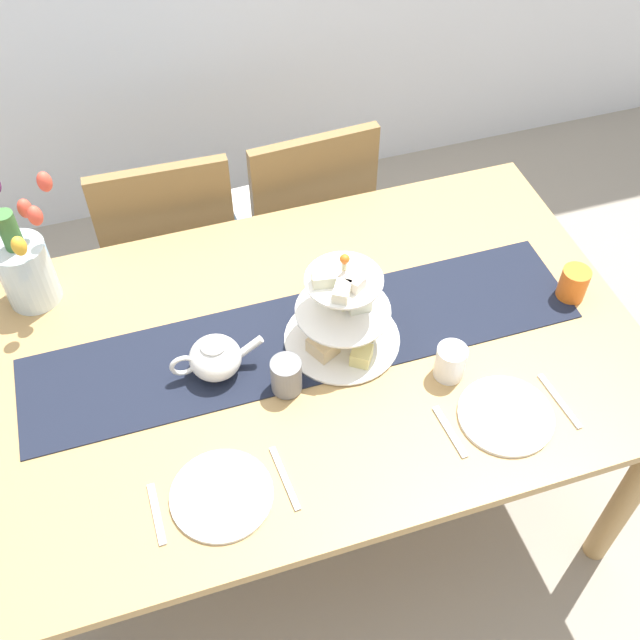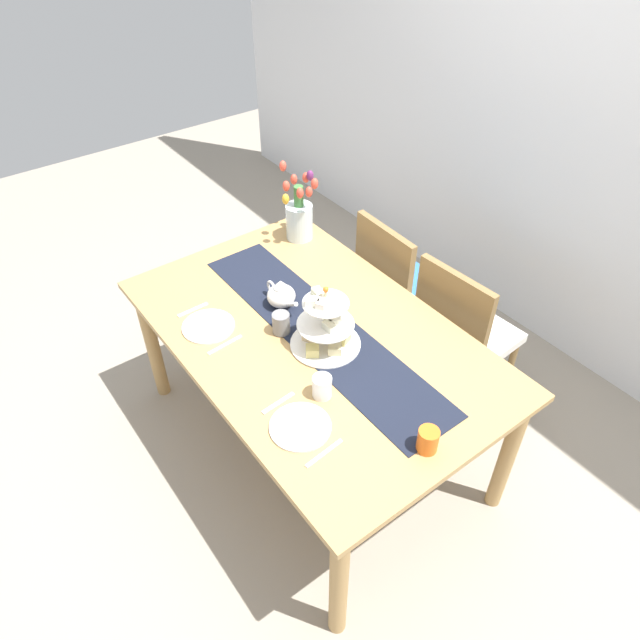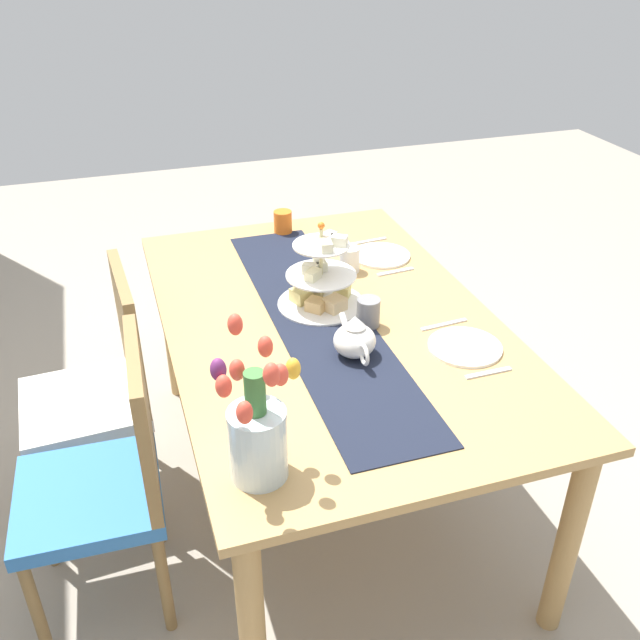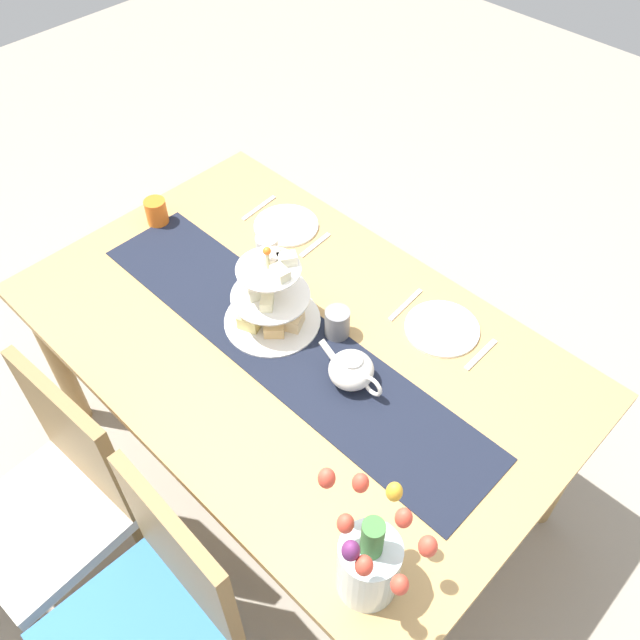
{
  "view_description": "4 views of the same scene",
  "coord_description": "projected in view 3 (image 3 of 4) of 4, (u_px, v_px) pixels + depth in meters",
  "views": [
    {
      "loc": [
        -0.34,
        -1.18,
        2.29
      ],
      "look_at": [
        0.04,
        0.03,
        0.82
      ],
      "focal_mm": 42.91,
      "sensor_mm": 36.0,
      "label": 1
    },
    {
      "loc": [
        1.52,
        -1.1,
        2.46
      ],
      "look_at": [
        0.0,
        0.04,
        0.81
      ],
      "focal_mm": 32.79,
      "sensor_mm": 36.0,
      "label": 2
    },
    {
      "loc": [
        -1.9,
        0.65,
        1.94
      ],
      "look_at": [
        -0.07,
        0.06,
        0.79
      ],
      "focal_mm": 39.15,
      "sensor_mm": 36.0,
      "label": 3
    },
    {
      "loc": [
        -0.98,
        0.88,
        2.31
      ],
      "look_at": [
        -0.07,
        -0.05,
        0.85
      ],
      "focal_mm": 37.41,
      "sensor_mm": 36.0,
      "label": 4
    }
  ],
  "objects": [
    {
      "name": "mug_grey",
      "position": [
        368.0,
        312.0,
        2.26
      ],
      "size": [
        0.08,
        0.08,
        0.09
      ],
      "primitive_type": "cylinder",
      "color": "slate",
      "rests_on": "table_runner"
    },
    {
      "name": "dining_table",
      "position": [
        329.0,
        341.0,
        2.38
      ],
      "size": [
        1.71,
        1.07,
        0.75
      ],
      "color": "tan",
      "rests_on": "ground_plane"
    },
    {
      "name": "fork_right",
      "position": [
        395.0,
        272.0,
        2.62
      ],
      "size": [
        0.03,
        0.15,
        0.01
      ],
      "primitive_type": "cube",
      "rotation": [
        0.0,
        0.0,
        0.08
      ],
      "color": "silver",
      "rests_on": "dining_table"
    },
    {
      "name": "chair_left",
      "position": [
        110.0,
        474.0,
        2.05
      ],
      "size": [
        0.43,
        0.43,
        0.91
      ],
      "color": "olive",
      "rests_on": "ground_plane"
    },
    {
      "name": "knife_right",
      "position": [
        367.0,
        241.0,
        2.86
      ],
      "size": [
        0.03,
        0.17,
        0.01
      ],
      "primitive_type": "cube",
      "rotation": [
        0.0,
        0.0,
        0.09
      ],
      "color": "silver",
      "rests_on": "dining_table"
    },
    {
      "name": "knife_left",
      "position": [
        444.0,
        325.0,
        2.29
      ],
      "size": [
        0.03,
        0.17,
        0.01
      ],
      "primitive_type": "cube",
      "rotation": [
        0.0,
        0.0,
        0.08
      ],
      "color": "silver",
      "rests_on": "dining_table"
    },
    {
      "name": "chair_right",
      "position": [
        102.0,
        384.0,
        2.43
      ],
      "size": [
        0.44,
        0.44,
        0.91
      ],
      "color": "olive",
      "rests_on": "ground_plane"
    },
    {
      "name": "mug_orange",
      "position": [
        283.0,
        222.0,
        2.92
      ],
      "size": [
        0.08,
        0.08,
        0.09
      ],
      "primitive_type": "cylinder",
      "color": "orange",
      "rests_on": "dining_table"
    },
    {
      "name": "ground_plane",
      "position": [
        328.0,
        484.0,
        2.72
      ],
      "size": [
        8.0,
        8.0,
        0.0
      ],
      "primitive_type": "plane",
      "color": "gray"
    },
    {
      "name": "tulip_vase",
      "position": [
        257.0,
        431.0,
        1.62
      ],
      "size": [
        0.27,
        0.21,
        0.4
      ],
      "color": "silver",
      "rests_on": "dining_table"
    },
    {
      "name": "mug_white_text",
      "position": [
        350.0,
        259.0,
        2.61
      ],
      "size": [
        0.08,
        0.08,
        0.09
      ],
      "primitive_type": "cylinder",
      "color": "white",
      "rests_on": "dining_table"
    },
    {
      "name": "dinner_plate_right",
      "position": [
        381.0,
        255.0,
        2.74
      ],
      "size": [
        0.23,
        0.23,
        0.01
      ],
      "primitive_type": "cylinder",
      "color": "white",
      "rests_on": "dining_table"
    },
    {
      "name": "dinner_plate_left",
      "position": [
        465.0,
        347.0,
        2.17
      ],
      "size": [
        0.23,
        0.23,
        0.01
      ],
      "primitive_type": "cylinder",
      "color": "white",
      "rests_on": "dining_table"
    },
    {
      "name": "tiered_cake_stand",
      "position": [
        321.0,
        283.0,
        2.36
      ],
      "size": [
        0.3,
        0.3,
        0.3
      ],
      "color": "beige",
      "rests_on": "table_runner"
    },
    {
      "name": "table_runner",
      "position": [
        320.0,
        319.0,
        2.32
      ],
      "size": [
        1.45,
        0.31,
        0.0
      ],
      "primitive_type": "cube",
      "color": "black",
      "rests_on": "dining_table"
    },
    {
      "name": "fork_left",
      "position": [
        488.0,
        373.0,
        2.05
      ],
      "size": [
        0.02,
        0.15,
        0.01
      ],
      "primitive_type": "cube",
      "rotation": [
        0.0,
        0.0,
        0.01
      ],
      "color": "silver",
      "rests_on": "dining_table"
    },
    {
      "name": "teapot",
      "position": [
        355.0,
        339.0,
        2.11
      ],
      "size": [
        0.24,
        0.13,
        0.14
      ],
      "color": "white",
      "rests_on": "table_runner"
    }
  ]
}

